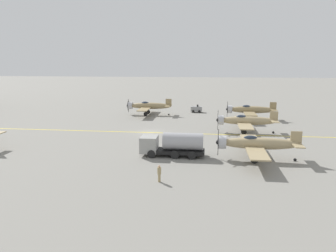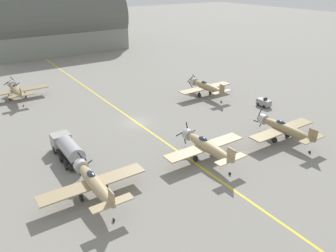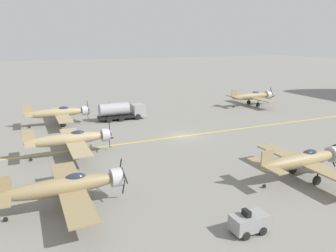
{
  "view_description": "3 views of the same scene",
  "coord_description": "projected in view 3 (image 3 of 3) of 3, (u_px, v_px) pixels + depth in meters",
  "views": [
    {
      "loc": [
        -52.64,
        -9.66,
        11.64
      ],
      "look_at": [
        -2.49,
        -3.36,
        1.68
      ],
      "focal_mm": 35.0,
      "sensor_mm": 36.0,
      "label": 1
    },
    {
      "loc": [
        -23.58,
        -44.38,
        22.37
      ],
      "look_at": [
        1.49,
        -7.2,
        1.71
      ],
      "focal_mm": 35.0,
      "sensor_mm": 36.0,
      "label": 2
    },
    {
      "loc": [
        39.79,
        -20.42,
        13.19
      ],
      "look_at": [
        0.73,
        -2.88,
        1.95
      ],
      "focal_mm": 35.0,
      "sensor_mm": 36.0,
      "label": 3
    }
  ],
  "objects": [
    {
      "name": "ground_plane",
      "position": [
        184.0,
        136.0,
        46.55
      ],
      "size": [
        400.0,
        400.0,
        0.0
      ],
      "primitive_type": "plane",
      "color": "gray"
    },
    {
      "name": "taxiway_stripe",
      "position": [
        184.0,
        136.0,
        46.54
      ],
      "size": [
        0.3,
        160.0,
        0.01
      ],
      "primitive_type": "cube",
      "color": "yellow",
      "rests_on": "ground"
    },
    {
      "name": "airplane_far_left",
      "position": [
        252.0,
        96.0,
        67.51
      ],
      "size": [
        12.0,
        9.98,
        3.65
      ],
      "rotation": [
        0.0,
        0.0,
        0.31
      ],
      "color": "#958158",
      "rests_on": "ground"
    },
    {
      "name": "airplane_near_center",
      "position": [
        71.0,
        139.0,
        38.18
      ],
      "size": [
        12.0,
        9.98,
        3.77
      ],
      "rotation": [
        0.0,
        0.0,
        0.09
      ],
      "color": "tan",
      "rests_on": "ground"
    },
    {
      "name": "airplane_near_right",
      "position": [
        67.0,
        186.0,
        25.86
      ],
      "size": [
        12.0,
        9.98,
        3.65
      ],
      "rotation": [
        0.0,
        0.0,
        -0.04
      ],
      "color": "#917D54",
      "rests_on": "ground"
    },
    {
      "name": "airplane_mid_right",
      "position": [
        303.0,
        160.0,
        31.48
      ],
      "size": [
        12.0,
        9.98,
        3.65
      ],
      "rotation": [
        0.0,
        0.0,
        0.3
      ],
      "color": "#97835A",
      "rests_on": "ground"
    },
    {
      "name": "airplane_near_left",
      "position": [
        59.0,
        113.0,
        52.0
      ],
      "size": [
        12.0,
        9.98,
        3.67
      ],
      "rotation": [
        0.0,
        0.0,
        -0.29
      ],
      "color": "tan",
      "rests_on": "ground"
    },
    {
      "name": "fuel_tanker",
      "position": [
        122.0,
        111.0,
        55.79
      ],
      "size": [
        2.68,
        8.0,
        2.98
      ],
      "color": "black",
      "rests_on": "ground"
    },
    {
      "name": "tow_tractor",
      "position": [
        249.0,
        222.0,
        23.01
      ],
      "size": [
        1.57,
        2.6,
        1.79
      ],
      "color": "gray",
      "rests_on": "ground"
    },
    {
      "name": "ground_crew_walking",
      "position": [
        110.0,
        105.0,
        64.11
      ],
      "size": [
        0.37,
        0.37,
        1.72
      ],
      "color": "tan",
      "rests_on": "ground"
    }
  ]
}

